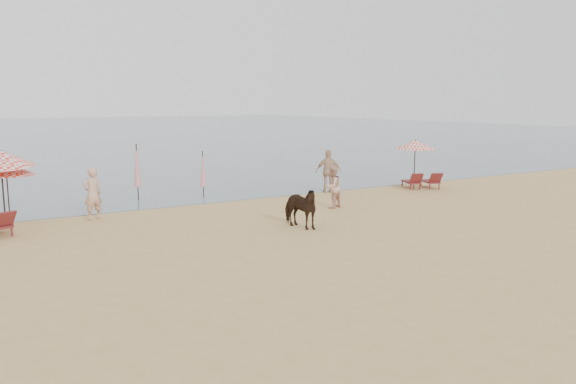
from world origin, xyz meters
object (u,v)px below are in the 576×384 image
object	(u,v)px
umbrella_open_left_b	(0,158)
cow	(299,207)
lounger_cluster_right	(422,181)
beachgoer_right_b	(328,171)
umbrella_closed_left	(137,166)
beachgoer_right_a	(332,187)
umbrella_open_left_a	(6,169)
umbrella_open_right	(415,145)
beachgoer_left	(93,194)
umbrella_closed_right	(203,169)

from	to	relation	value
umbrella_open_left_b	cow	world-z (taller)	umbrella_open_left_b
lounger_cluster_right	beachgoer_right_b	bearing A→B (deg)	-175.14
umbrella_closed_left	beachgoer_right_b	bearing A→B (deg)	-15.52
beachgoer_right_b	lounger_cluster_right	bearing A→B (deg)	-168.78
lounger_cluster_right	beachgoer_right_a	bearing A→B (deg)	-142.37
umbrella_open_left_a	beachgoer_right_a	size ratio (longest dim) A/B	1.25
umbrella_open_left_b	umbrella_open_right	world-z (taller)	umbrella_open_left_b
beachgoer_left	umbrella_closed_left	bearing A→B (deg)	-143.00
beachgoer_left	beachgoer_right_a	bearing A→B (deg)	149.64
lounger_cluster_right	umbrella_open_right	bearing A→B (deg)	178.18
umbrella_closed_left	beachgoer_right_b	world-z (taller)	umbrella_closed_left
umbrella_open_left_a	beachgoer_right_a	distance (m)	11.45
umbrella_open_left_a	umbrella_closed_left	world-z (taller)	umbrella_closed_left
umbrella_open_right	umbrella_open_left_b	bearing A→B (deg)	-159.16
umbrella_closed_left	beachgoer_left	size ratio (longest dim) A/B	1.29
umbrella_closed_left	cow	distance (m)	8.39
umbrella_open_left_b	umbrella_open_right	size ratio (longest dim) A/B	1.12
umbrella_open_left_a	umbrella_closed_left	distance (m)	5.47
cow	beachgoer_right_a	bearing A→B (deg)	25.35
beachgoer_left	beachgoer_right_b	bearing A→B (deg)	169.88
beachgoer_left	umbrella_open_left_b	bearing A→B (deg)	-23.71
umbrella_open_left_a	umbrella_open_right	world-z (taller)	umbrella_open_right
umbrella_open_right	beachgoer_right_a	size ratio (longest dim) A/B	1.41
beachgoer_left	beachgoer_right_a	size ratio (longest dim) A/B	1.12
beachgoer_right_a	umbrella_closed_left	bearing A→B (deg)	-60.75
lounger_cluster_right	cow	bearing A→B (deg)	-134.27
umbrella_open_left_a	umbrella_closed_left	xyz separation A→B (m)	(4.97, 2.26, -0.38)
lounger_cluster_right	beachgoer_right_a	size ratio (longest dim) A/B	1.19
umbrella_open_left_a	cow	xyz separation A→B (m)	(8.00, -5.52, -1.15)
lounger_cluster_right	umbrella_open_right	distance (m)	1.75
beachgoer_right_b	umbrella_open_right	bearing A→B (deg)	-168.15
umbrella_closed_right	cow	distance (m)	7.07
umbrella_closed_right	umbrella_open_right	bearing A→B (deg)	-15.60
beachgoer_right_b	umbrella_open_left_a	bearing A→B (deg)	28.11
umbrella_open_left_b	umbrella_open_left_a	bearing A→B (deg)	44.02
cow	umbrella_closed_right	bearing A→B (deg)	80.39
umbrella_open_left_b	umbrella_open_right	bearing A→B (deg)	-24.09
lounger_cluster_right	umbrella_open_left_a	xyz separation A→B (m)	(-17.42, 1.30, 1.46)
beachgoer_right_a	beachgoer_right_b	bearing A→B (deg)	-140.93
beachgoer_left	umbrella_open_left_a	bearing A→B (deg)	-31.77
umbrella_open_left_b	umbrella_closed_left	size ratio (longest dim) A/B	1.10
umbrella_open_right	beachgoer_left	bearing A→B (deg)	-157.94
cow	beachgoer_right_a	world-z (taller)	beachgoer_right_a
umbrella_open_left_a	umbrella_open_left_b	xyz separation A→B (m)	(-0.16, -0.35, 0.41)
umbrella_open_left_b	cow	bearing A→B (deg)	-53.82
umbrella_open_right	beachgoer_right_b	size ratio (longest dim) A/B	1.20
cow	umbrella_closed_left	bearing A→B (deg)	98.03
umbrella_closed_left	cow	bearing A→B (deg)	-68.71
umbrella_open_left_a	cow	size ratio (longest dim) A/B	1.27
umbrella_closed_left	beachgoer_right_a	xyz separation A→B (m)	(5.99, -5.42, -0.63)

